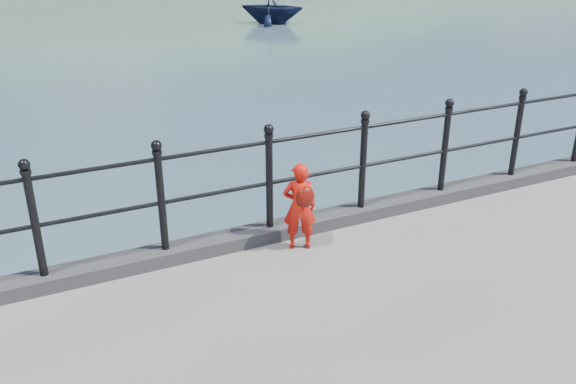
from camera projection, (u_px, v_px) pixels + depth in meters
ground at (220, 318)px, 7.20m from camera, size 600.00×600.00×0.00m
kerb at (220, 243)px, 6.65m from camera, size 60.00×0.30×0.15m
railing at (217, 180)px, 6.35m from camera, size 18.11×0.11×1.20m
far_shore at (101, 5)px, 229.17m from camera, size 830.00×200.00×156.00m
child at (300, 206)px, 6.52m from camera, size 0.42×0.36×0.98m
launch_navy at (272, 7)px, 28.94m from camera, size 3.96×3.93×1.58m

